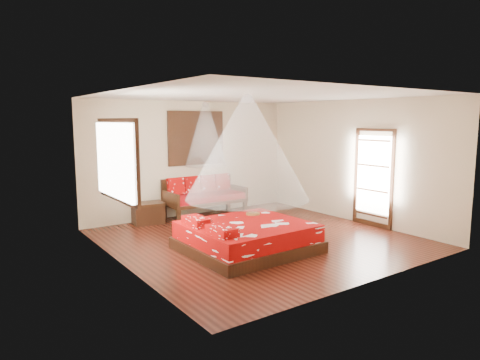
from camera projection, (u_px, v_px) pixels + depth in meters
room at (259, 169)px, 8.30m from camera, size 5.54×5.54×2.84m
bed at (246, 237)px, 7.71m from camera, size 2.18×1.98×0.64m
daybed at (204, 195)px, 10.44m from camera, size 1.95×0.87×0.98m
storage_chest at (148, 213)px, 9.72m from camera, size 0.76×0.60×0.48m
shutter_panel at (196, 138)px, 10.51m from camera, size 1.52×0.06×1.32m
window_left at (118, 160)px, 6.88m from camera, size 0.10×1.74×1.34m
glazed_door at (373, 178)px, 9.40m from camera, size 0.08×1.02×2.16m
wine_tray at (253, 211)px, 8.39m from camera, size 0.28×0.28×0.22m
mosquito_net_main at (247, 148)px, 7.50m from camera, size 2.20×2.20×1.80m
mosquito_net_daybed at (206, 134)px, 10.12m from camera, size 0.99×0.99×1.50m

